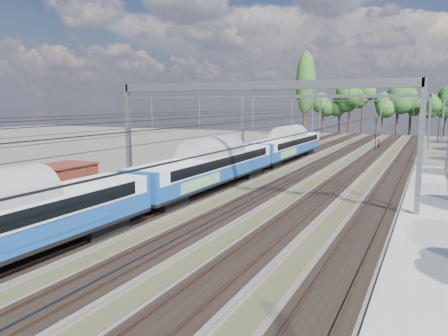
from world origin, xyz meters
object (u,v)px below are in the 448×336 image
at_px(emu_train, 210,161).
at_px(signal_near, 376,130).
at_px(worker, 379,145).
at_px(signal_far, 439,123).

relative_size(emu_train, signal_near, 12.41).
distance_m(worker, signal_far, 23.60).
xyz_separation_m(emu_train, signal_near, (8.56, 39.87, 0.66)).
xyz_separation_m(worker, signal_far, (8.69, 21.76, 2.86)).
relative_size(emu_train, signal_far, 11.07).
xyz_separation_m(worker, signal_near, (-0.30, -2.26, 2.46)).
distance_m(signal_near, signal_far, 25.65).
bearing_deg(signal_far, worker, -126.09).
distance_m(emu_train, signal_near, 40.78).
xyz_separation_m(emu_train, worker, (8.86, 42.13, -1.80)).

